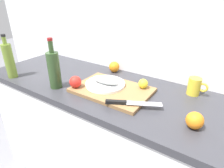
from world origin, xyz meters
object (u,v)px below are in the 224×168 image
at_px(cutting_board, 112,90).
at_px(orange_0, 114,67).
at_px(lemon_0, 143,84).
at_px(olive_oil_bottle, 9,60).
at_px(fish_fillet, 105,80).
at_px(wine_bottle, 54,69).
at_px(white_plate, 105,84).
at_px(chef_knife, 126,103).
at_px(coffee_mug_1, 195,86).

distance_m(cutting_board, orange_0, 0.32).
xyz_separation_m(lemon_0, orange_0, (-0.31, 0.16, -0.01)).
distance_m(cutting_board, olive_oil_bottle, 0.75).
relative_size(fish_fillet, wine_bottle, 0.59).
bearing_deg(white_plate, chef_knife, -29.39).
distance_m(fish_fillet, olive_oil_bottle, 0.69).
relative_size(wine_bottle, orange_0, 3.97).
distance_m(cutting_board, coffee_mug_1, 0.48).
relative_size(fish_fillet, orange_0, 2.36).
xyz_separation_m(cutting_board, orange_0, (-0.16, 0.27, 0.03)).
height_order(cutting_board, wine_bottle, wine_bottle).
relative_size(cutting_board, chef_knife, 1.67).
distance_m(olive_oil_bottle, orange_0, 0.73).
distance_m(cutting_board, lemon_0, 0.19).
bearing_deg(orange_0, white_plate, -68.90).
bearing_deg(wine_bottle, chef_knife, 4.34).
relative_size(cutting_board, lemon_0, 7.83).
relative_size(fish_fillet, chef_knife, 0.68).
distance_m(white_plate, fish_fillet, 0.03).
bearing_deg(wine_bottle, coffee_mug_1, 27.02).
height_order(white_plate, coffee_mug_1, coffee_mug_1).
distance_m(fish_fillet, coffee_mug_1, 0.53).
distance_m(fish_fillet, chef_knife, 0.25).
relative_size(olive_oil_bottle, wine_bottle, 0.96).
bearing_deg(lemon_0, coffee_mug_1, 25.45).
bearing_deg(coffee_mug_1, chef_knife, -127.03).
distance_m(white_plate, chef_knife, 0.25).
height_order(olive_oil_bottle, wine_bottle, wine_bottle).
bearing_deg(coffee_mug_1, lemon_0, -154.55).
distance_m(white_plate, lemon_0, 0.23).
xyz_separation_m(olive_oil_bottle, wine_bottle, (0.38, 0.06, -0.00)).
height_order(fish_fillet, wine_bottle, wine_bottle).
xyz_separation_m(white_plate, orange_0, (-0.10, 0.26, 0.01)).
relative_size(cutting_board, coffee_mug_1, 4.04).
height_order(chef_knife, orange_0, orange_0).
bearing_deg(orange_0, chef_knife, -49.92).
bearing_deg(coffee_mug_1, wine_bottle, -152.98).
relative_size(chef_knife, orange_0, 3.45).
height_order(wine_bottle, coffee_mug_1, wine_bottle).
distance_m(wine_bottle, coffee_mug_1, 0.84).
bearing_deg(coffee_mug_1, orange_0, 176.44).
relative_size(olive_oil_bottle, coffee_mug_1, 2.67).
relative_size(wine_bottle, coffee_mug_1, 2.77).
bearing_deg(cutting_board, olive_oil_bottle, -163.88).
bearing_deg(chef_knife, white_plate, 123.30).
bearing_deg(wine_bottle, olive_oil_bottle, -171.05).
height_order(white_plate, orange_0, orange_0).
xyz_separation_m(coffee_mug_1, orange_0, (-0.58, 0.04, -0.01)).
height_order(cutting_board, olive_oil_bottle, olive_oil_bottle).
height_order(chef_knife, wine_bottle, wine_bottle).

